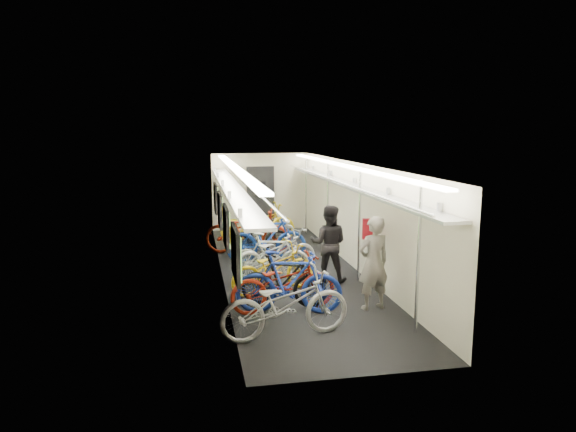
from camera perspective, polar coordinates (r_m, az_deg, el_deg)
name	(u,v)px	position (r m, az deg, el deg)	size (l,w,h in m)	color
train_car_shell	(269,194)	(11.77, -2.15, 2.44)	(10.00, 10.00, 10.00)	black
bicycle_0	(285,304)	(7.81, -0.29, -9.75)	(0.70, 2.01, 1.06)	#9F9EA3
bicycle_1	(289,282)	(8.79, 0.07, -7.39)	(0.52, 1.83, 1.10)	#1C34A8
bicycle_2	(284,283)	(8.92, -0.49, -7.49)	(0.66, 1.89, 0.99)	maroon
bicycle_3	(283,281)	(9.17, -0.52, -7.20)	(0.44, 1.56, 0.94)	black
bicycle_4	(273,269)	(9.95, -1.63, -5.85)	(0.62, 1.78, 0.94)	gold
bicycle_5	(271,256)	(10.78, -1.92, -4.47)	(0.47, 1.67, 1.00)	#BABABC
bicycle_6	(275,254)	(10.82, -1.41, -4.25)	(0.71, 2.03, 1.06)	#B4B5B9
bicycle_7	(267,239)	(12.14, -2.38, -2.53)	(0.54, 1.91, 1.15)	navy
bicycle_8	(248,231)	(13.01, -4.49, -1.72)	(0.76, 2.19, 1.15)	maroon
bicycle_9	(258,236)	(12.77, -3.39, -2.28)	(0.47, 1.65, 0.99)	black
bicycle_10	(258,223)	(14.24, -3.34, -0.82)	(0.74, 2.11, 1.11)	yellow
passenger_near	(373,263)	(9.07, 9.47, -5.17)	(0.60, 0.40, 1.65)	gray
passenger_mid	(329,243)	(10.63, 4.53, -3.05)	(0.78, 0.60, 1.60)	black
backpack	(369,229)	(9.72, 9.04, -1.43)	(0.26, 0.14, 0.38)	maroon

